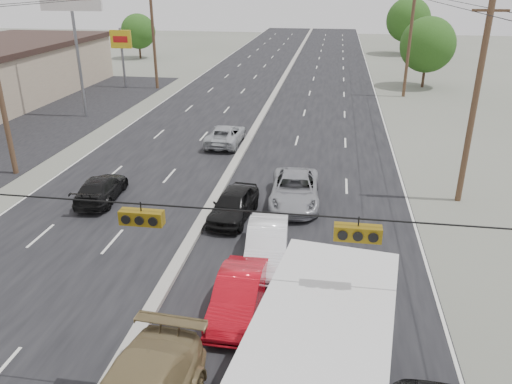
% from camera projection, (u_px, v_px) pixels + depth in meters
% --- Properties ---
extents(road_surface, '(20.00, 160.00, 0.02)m').
position_uv_depth(road_surface, '(262.00, 117.00, 41.32)').
color(road_surface, black).
rests_on(road_surface, ground).
extents(center_median, '(0.50, 160.00, 0.20)m').
position_uv_depth(center_median, '(262.00, 116.00, 41.28)').
color(center_median, gray).
rests_on(center_median, ground).
extents(parking_lot, '(10.00, 42.00, 0.02)m').
position_uv_depth(parking_lot, '(39.00, 125.00, 39.20)').
color(parking_lot, black).
rests_on(parking_lot, ground).
extents(utility_pole_left_c, '(1.60, 0.30, 10.00)m').
position_uv_depth(utility_pole_left_c, '(154.00, 38.00, 50.16)').
color(utility_pole_left_c, '#422D1E').
rests_on(utility_pole_left_c, ground).
extents(utility_pole_right_b, '(1.60, 0.30, 10.00)m').
position_uv_depth(utility_pole_right_b, '(475.00, 103.00, 23.91)').
color(utility_pole_right_b, '#422D1E').
rests_on(utility_pole_right_b, ground).
extents(utility_pole_right_c, '(1.60, 0.30, 10.00)m').
position_uv_depth(utility_pole_right_c, '(410.00, 42.00, 46.60)').
color(utility_pole_right_c, '#422D1E').
rests_on(utility_pole_right_c, ground).
extents(traffic_signals, '(25.00, 0.30, 0.54)m').
position_uv_depth(traffic_signals, '(138.00, 216.00, 11.72)').
color(traffic_signals, black).
rests_on(traffic_signals, ground).
extents(pole_sign_billboard, '(5.00, 0.25, 11.00)m').
position_uv_depth(pole_sign_billboard, '(71.00, 3.00, 38.07)').
color(pole_sign_billboard, slate).
rests_on(pole_sign_billboard, ground).
extents(pole_sign_far, '(2.20, 0.25, 6.00)m').
position_uv_depth(pole_sign_far, '(121.00, 44.00, 50.93)').
color(pole_sign_far, slate).
rests_on(pole_sign_far, ground).
extents(tree_left_far, '(4.80, 4.80, 6.12)m').
position_uv_depth(tree_left_far, '(138.00, 31.00, 70.21)').
color(tree_left_far, '#382619').
rests_on(tree_left_far, ground).
extents(tree_right_mid, '(5.60, 5.60, 7.14)m').
position_uv_depth(tree_right_mid, '(428.00, 45.00, 51.09)').
color(tree_right_mid, '#382619').
rests_on(tree_right_mid, ground).
extents(tree_right_far, '(6.40, 6.40, 8.16)m').
position_uv_depth(tree_right_far, '(408.00, 20.00, 73.39)').
color(tree_right_far, '#382619').
rests_on(tree_right_far, ground).
extents(box_truck, '(3.85, 8.29, 4.06)m').
position_uv_depth(box_truck, '(326.00, 361.00, 12.11)').
color(box_truck, black).
rests_on(box_truck, ground).
extents(red_sedan, '(1.54, 4.28, 1.40)m').
position_uv_depth(red_sedan, '(238.00, 296.00, 16.94)').
color(red_sedan, red).
rests_on(red_sedan, ground).
extents(queue_car_a, '(2.15, 4.38, 1.44)m').
position_uv_depth(queue_car_a, '(234.00, 205.00, 23.71)').
color(queue_car_a, black).
rests_on(queue_car_a, ground).
extents(queue_car_b, '(1.92, 4.68, 1.51)m').
position_uv_depth(queue_car_b, '(267.00, 245.00, 20.07)').
color(queue_car_b, white).
rests_on(queue_car_b, ground).
extents(queue_car_c, '(2.70, 5.40, 1.47)m').
position_uv_depth(queue_car_c, '(295.00, 190.00, 25.30)').
color(queue_car_c, gray).
rests_on(queue_car_c, ground).
extents(oncoming_near, '(2.19, 4.54, 1.27)m').
position_uv_depth(oncoming_near, '(101.00, 189.00, 25.71)').
color(oncoming_near, black).
rests_on(oncoming_near, ground).
extents(oncoming_far, '(2.26, 4.80, 1.33)m').
position_uv_depth(oncoming_far, '(226.00, 135.00, 34.37)').
color(oncoming_far, '#A1A5A9').
rests_on(oncoming_far, ground).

